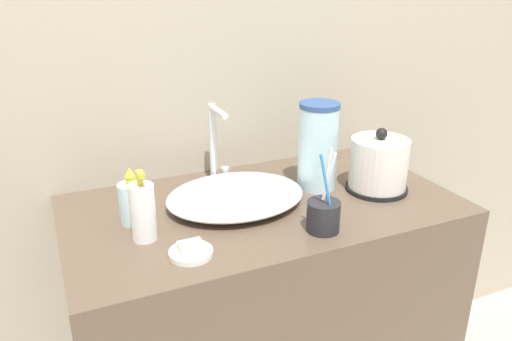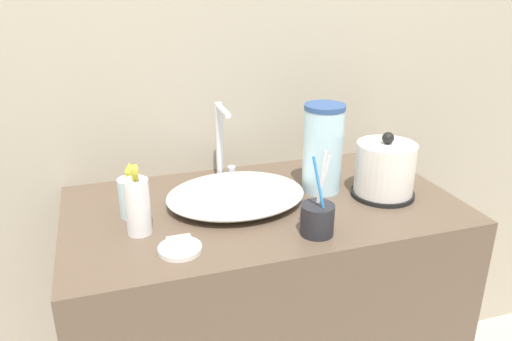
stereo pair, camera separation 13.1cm
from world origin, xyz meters
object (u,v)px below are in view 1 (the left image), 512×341
at_px(lotion_bottle, 143,212).
at_px(shampoo_bottle, 133,202).
at_px(electric_kettle, 378,167).
at_px(water_pitcher, 318,146).
at_px(toothbrush_cup, 323,215).
at_px(faucet, 216,142).

distance_m(lotion_bottle, shampoo_bottle, 0.10).
bearing_deg(lotion_bottle, shampoo_bottle, 93.38).
distance_m(electric_kettle, water_pitcher, 0.18).
bearing_deg(lotion_bottle, electric_kettle, 0.93).
bearing_deg(lotion_bottle, toothbrush_cup, -18.43).
distance_m(toothbrush_cup, water_pitcher, 0.28).
xyz_separation_m(lotion_bottle, water_pitcher, (0.53, 0.10, 0.05)).
height_order(faucet, toothbrush_cup, faucet).
xyz_separation_m(faucet, water_pitcher, (0.26, -0.15, -0.00)).
distance_m(electric_kettle, toothbrush_cup, 0.31).
distance_m(faucet, toothbrush_cup, 0.41).
distance_m(lotion_bottle, water_pitcher, 0.54).
relative_size(faucet, electric_kettle, 1.29).
xyz_separation_m(toothbrush_cup, shampoo_bottle, (-0.41, 0.23, 0.01)).
bearing_deg(shampoo_bottle, faucet, 28.55).
relative_size(shampoo_bottle, water_pitcher, 0.58).
bearing_deg(shampoo_bottle, water_pitcher, 0.44).
bearing_deg(shampoo_bottle, toothbrush_cup, -29.47).
relative_size(electric_kettle, water_pitcher, 0.74).
bearing_deg(faucet, toothbrush_cup, -70.46).
height_order(lotion_bottle, shampoo_bottle, lotion_bottle).
bearing_deg(electric_kettle, lotion_bottle, -179.07).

